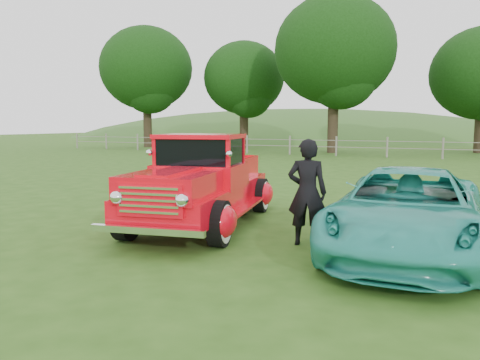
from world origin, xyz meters
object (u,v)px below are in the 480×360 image
at_px(teal_sedan, 407,211).
at_px(red_pickup, 202,185).
at_px(tree_mid_west, 244,78).
at_px(tree_far_west, 146,69).
at_px(tree_near_west, 335,50).
at_px(man, 307,192).

bearing_deg(teal_sedan, red_pickup, 172.56).
distance_m(tree_mid_west, red_pickup, 29.25).
relative_size(tree_far_west, tree_near_west, 0.95).
height_order(tree_far_west, red_pickup, tree_far_west).
bearing_deg(red_pickup, tree_near_west, 87.67).
bearing_deg(tree_near_west, red_pickup, -81.89).
bearing_deg(teal_sedan, tree_far_west, 131.41).
bearing_deg(red_pickup, teal_sedan, -16.35).
distance_m(tree_far_west, tree_mid_west, 8.30).
bearing_deg(tree_mid_west, man, -63.26).
distance_m(tree_far_west, tree_near_west, 16.03).
bearing_deg(man, tree_mid_west, -74.25).
bearing_deg(man, tree_near_west, -87.75).
bearing_deg(red_pickup, man, -25.48).
distance_m(tree_far_west, man, 33.68).
bearing_deg(tree_far_west, tree_near_west, -3.58).
xyz_separation_m(tree_mid_west, teal_sedan, (15.21, -26.93, -4.90)).
bearing_deg(teal_sedan, tree_near_west, 105.22).
bearing_deg(tree_near_west, tree_mid_west, 159.44).
bearing_deg(tree_far_west, teal_sedan, -47.05).
bearing_deg(teal_sedan, tree_mid_west, 117.92).
bearing_deg(man, tree_far_west, -60.23).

